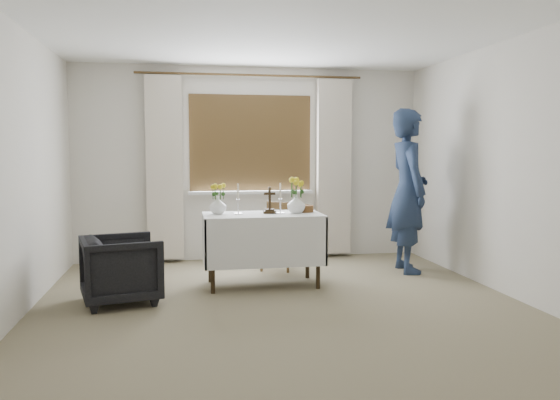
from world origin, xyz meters
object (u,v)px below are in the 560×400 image
at_px(altar_table, 263,250).
at_px(wooden_chair, 278,236).
at_px(wooden_cross, 270,200).
at_px(flower_vase_left, 218,205).
at_px(person, 408,191).
at_px(flower_vase_right, 296,204).
at_px(armchair, 121,269).

height_order(altar_table, wooden_chair, wooden_chair).
relative_size(wooden_cross, flower_vase_left, 1.53).
relative_size(person, flower_vase_left, 10.44).
relative_size(altar_table, flower_vase_left, 6.79).
distance_m(wooden_chair, flower_vase_right, 0.88).
height_order(flower_vase_left, flower_vase_right, flower_vase_right).
distance_m(person, flower_vase_left, 2.26).
distance_m(armchair, wooden_cross, 1.65).
xyz_separation_m(altar_table, wooden_chair, (0.29, 0.74, 0.02)).
bearing_deg(flower_vase_right, wooden_chair, 95.23).
xyz_separation_m(armchair, flower_vase_left, (0.94, 0.49, 0.54)).
xyz_separation_m(wooden_chair, armchair, (-1.69, -1.16, -0.09)).
height_order(armchair, flower_vase_right, flower_vase_right).
relative_size(altar_table, person, 0.65).
relative_size(person, wooden_cross, 6.80).
bearing_deg(wooden_cross, wooden_chair, 76.07).
height_order(wooden_chair, armchair, wooden_chair).
relative_size(wooden_chair, armchair, 1.16).
bearing_deg(wooden_cross, flower_vase_right, -3.58).
height_order(altar_table, flower_vase_right, flower_vase_right).
xyz_separation_m(altar_table, armchair, (-1.40, -0.41, -0.06)).
bearing_deg(person, wooden_cross, 105.15).
relative_size(altar_table, wooden_chair, 1.54).
distance_m(armchair, flower_vase_left, 1.19).
bearing_deg(armchair, altar_table, -87.41).
distance_m(armchair, person, 3.33).
height_order(person, flower_vase_left, person).
relative_size(armchair, flower_vase_right, 3.53).
height_order(wooden_chair, wooden_cross, wooden_cross).
distance_m(person, wooden_cross, 1.74).
bearing_deg(flower_vase_left, flower_vase_right, -5.64).
xyz_separation_m(wooden_chair, person, (1.49, -0.36, 0.55)).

